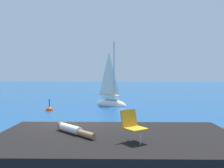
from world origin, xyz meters
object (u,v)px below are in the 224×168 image
sailboat_near (111,102)px  marker_buoy (49,110)px  beach_chair (132,124)px  person_sunbather (73,130)px

sailboat_near → marker_buoy: bearing=-106.9°
beach_chair → marker_buoy: beach_chair is taller
person_sunbather → marker_buoy: person_sunbather is taller
person_sunbather → marker_buoy: (-3.54, 11.37, -1.10)m
sailboat_near → person_sunbather: size_ratio=4.36×
sailboat_near → person_sunbather: (-1.06, -14.53, 0.78)m
marker_buoy → beach_chair: bearing=-66.9°
person_sunbather → marker_buoy: 11.96m
beach_chair → marker_buoy: size_ratio=0.71×
sailboat_near → person_sunbather: bearing=-55.5°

